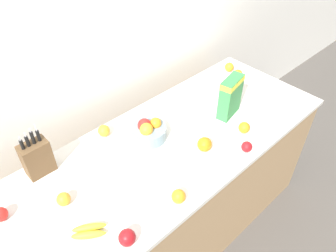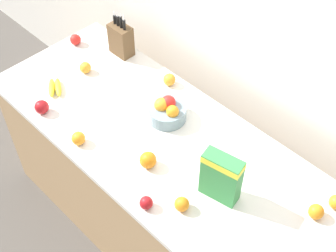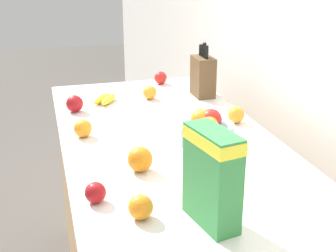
% 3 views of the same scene
% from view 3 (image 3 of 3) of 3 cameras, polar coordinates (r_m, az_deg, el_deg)
% --- Properties ---
extents(knife_block, '(0.15, 0.09, 0.31)m').
position_cam_3_polar(knife_block, '(2.41, 4.29, 6.11)').
color(knife_block, brown).
rests_on(knife_block, counter).
extents(cereal_box, '(0.20, 0.12, 0.27)m').
position_cam_3_polar(cereal_box, '(1.26, 5.40, -5.78)').
color(cereal_box, '#338442').
rests_on(cereal_box, counter).
extents(fruit_bowl, '(0.21, 0.21, 0.14)m').
position_cam_3_polar(fruit_bowl, '(1.82, 4.74, -0.50)').
color(fruit_bowl, gray).
rests_on(fruit_bowl, counter).
extents(banana_bunch, '(0.17, 0.15, 0.04)m').
position_cam_3_polar(banana_bunch, '(2.33, -7.66, 3.27)').
color(banana_bunch, yellow).
rests_on(banana_bunch, counter).
extents(apple_middle, '(0.06, 0.06, 0.06)m').
position_cam_3_polar(apple_middle, '(1.42, -8.84, -8.02)').
color(apple_middle, '#A31419').
rests_on(apple_middle, counter).
extents(apple_by_knife_block, '(0.07, 0.07, 0.07)m').
position_cam_3_polar(apple_by_knife_block, '(2.64, -0.90, 5.91)').
color(apple_by_knife_block, red).
rests_on(apple_by_knife_block, counter).
extents(apple_leftmost, '(0.08, 0.08, 0.08)m').
position_cam_3_polar(apple_leftmost, '(2.22, -11.31, 2.69)').
color(apple_leftmost, '#A31419').
rests_on(apple_leftmost, counter).
extents(orange_back_center, '(0.07, 0.07, 0.07)m').
position_cam_3_polar(orange_back_center, '(1.33, -3.35, -9.83)').
color(orange_back_center, orange).
rests_on(orange_back_center, counter).
extents(orange_front_right, '(0.07, 0.07, 0.07)m').
position_cam_3_polar(orange_front_right, '(2.37, -2.25, 4.11)').
color(orange_front_right, orange).
rests_on(orange_front_right, counter).
extents(orange_near_bowl, '(0.09, 0.09, 0.09)m').
position_cam_3_polar(orange_near_bowl, '(1.59, -3.42, -4.07)').
color(orange_near_bowl, orange).
rests_on(orange_near_bowl, counter).
extents(orange_front_left, '(0.07, 0.07, 0.07)m').
position_cam_3_polar(orange_front_left, '(2.06, 8.28, 1.38)').
color(orange_front_left, orange).
rests_on(orange_front_left, counter).
extents(orange_by_cereal, '(0.07, 0.07, 0.07)m').
position_cam_3_polar(orange_by_cereal, '(1.91, -10.33, -0.28)').
color(orange_by_cereal, orange).
rests_on(orange_by_cereal, counter).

